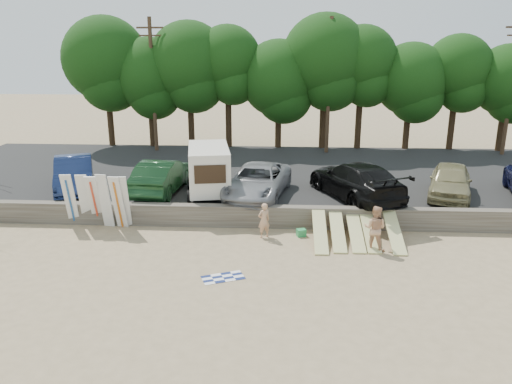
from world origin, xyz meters
TOP-DOWN VIEW (x-y plane):
  - ground at (0.00, 0.00)m, footprint 120.00×120.00m
  - seawall at (0.00, 3.00)m, footprint 44.00×0.50m
  - parking_lot at (0.00, 10.50)m, footprint 44.00×14.50m
  - treeline at (-1.49, 17.57)m, footprint 33.42×6.03m
  - utility_poles at (2.00, 16.00)m, footprint 25.80×0.26m
  - box_trailer at (-4.68, 5.49)m, footprint 2.74×4.14m
  - car_0 at (-11.81, 6.00)m, footprint 3.62×5.55m
  - car_1 at (-7.19, 5.92)m, footprint 2.22×5.30m
  - car_2 at (-2.26, 5.40)m, footprint 3.60×6.04m
  - car_3 at (2.58, 5.45)m, footprint 4.82×6.71m
  - car_4 at (7.30, 5.92)m, footprint 3.34×5.15m
  - surfboard_upright_0 at (-10.59, 2.56)m, footprint 0.54×0.70m
  - surfboard_upright_1 at (-9.94, 2.63)m, footprint 0.59×0.78m
  - surfboard_upright_2 at (-9.47, 2.57)m, footprint 0.55×0.89m
  - surfboard_upright_3 at (-8.95, 2.48)m, footprint 0.57×0.58m
  - surfboard_upright_4 at (-8.32, 2.35)m, footprint 0.57×0.74m
  - surfboard_upright_5 at (-8.10, 2.44)m, footprint 0.58×0.78m
  - surfboard_low_0 at (0.60, 1.34)m, footprint 0.56×2.88m
  - surfboard_low_1 at (1.35, 1.55)m, footprint 0.56×2.89m
  - surfboard_low_2 at (2.12, 1.59)m, footprint 0.56×2.92m
  - surfboard_low_3 at (2.73, 1.60)m, footprint 0.56×2.91m
  - surfboard_low_4 at (3.70, 1.45)m, footprint 0.56×2.87m
  - beachgoer_a at (-1.78, 1.73)m, footprint 0.67×0.60m
  - beachgoer_b at (2.74, 0.62)m, footprint 1.11×1.00m
  - cooler at (-0.16, 1.93)m, footprint 0.45×0.40m
  - gear_bag at (1.42, 2.40)m, footprint 0.38×0.35m
  - beach_towel at (-3.10, -2.22)m, footprint 1.96×1.96m

SIDE VIEW (x-z plane):
  - ground at x=0.00m, z-range 0.00..0.00m
  - beach_towel at x=-3.10m, z-range 0.01..0.01m
  - gear_bag at x=1.42m, z-range 0.00..0.22m
  - cooler at x=-0.16m, z-range 0.00..0.32m
  - parking_lot at x=0.00m, z-range 0.00..0.70m
  - surfboard_low_2 at x=2.12m, z-range 0.00..0.83m
  - surfboard_low_3 at x=2.73m, z-range 0.00..0.85m
  - surfboard_low_1 at x=1.35m, z-range 0.00..0.94m
  - surfboard_low_0 at x=0.60m, z-range 0.00..0.96m
  - seawall at x=0.00m, z-range 0.00..1.00m
  - surfboard_low_4 at x=3.70m, z-range 0.00..1.01m
  - beachgoer_a at x=-1.78m, z-range 0.00..1.55m
  - beachgoer_b at x=2.74m, z-range 0.00..1.88m
  - surfboard_upright_2 at x=-9.47m, z-range 0.00..2.49m
  - surfboard_upright_5 at x=-8.10m, z-range 0.00..2.53m
  - surfboard_upright_1 at x=-9.94m, z-range 0.00..2.53m
  - surfboard_upright_4 at x=-8.32m, z-range 0.00..2.54m
  - surfboard_upright_0 at x=-10.59m, z-range 0.00..2.54m
  - surfboard_upright_3 at x=-8.95m, z-range 0.00..2.57m
  - car_2 at x=-2.26m, z-range 0.70..2.27m
  - car_4 at x=7.30m, z-range 0.70..2.33m
  - car_1 at x=-7.19m, z-range 0.70..2.40m
  - car_0 at x=-11.81m, z-range 0.70..2.43m
  - car_3 at x=2.58m, z-range 0.70..2.50m
  - box_trailer at x=-4.68m, z-range 0.85..3.31m
  - utility_poles at x=2.00m, z-range 0.93..9.93m
  - treeline at x=-1.49m, z-range 1.72..11.09m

